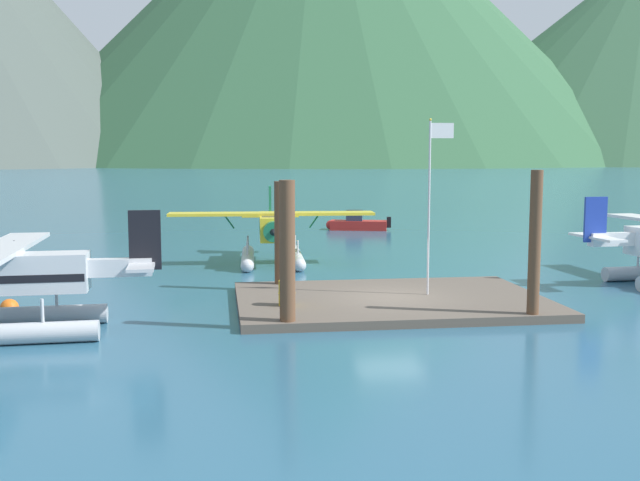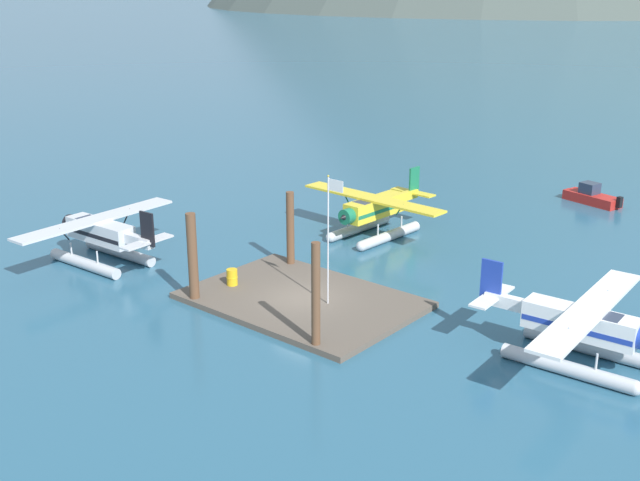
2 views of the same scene
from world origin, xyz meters
TOP-DOWN VIEW (x-y plane):
  - ground_plane at (0.00, 0.00)m, footprint 1200.00×1200.00m
  - dock_platform at (0.00, 0.00)m, footprint 11.38×7.96m
  - piling_near_left at (-4.19, -3.56)m, footprint 0.50×0.50m
  - piling_near_right at (4.01, -3.63)m, footprint 0.40×0.40m
  - piling_far_left at (-3.85, 3.39)m, footprint 0.45×0.45m
  - flagpole at (1.63, 0.24)m, footprint 0.95×0.10m
  - fuel_drum at (-3.98, -1.10)m, footprint 0.62×0.62m
  - mooring_buoy at (-13.54, -0.29)m, footprint 0.63×0.63m
  - seaplane_silver_port_aft at (-12.83, -3.05)m, footprint 7.98×10.45m
  - seaplane_white_stbd_fwd at (13.49, 2.59)m, footprint 7.98×10.46m
  - seaplane_yellow_bow_left at (-3.62, 11.12)m, footprint 10.46×7.98m
  - boat_red_open_north at (3.95, 27.84)m, footprint 4.79×2.52m

SIDE VIEW (x-z plane):
  - ground_plane at x=0.00m, z-range 0.00..0.00m
  - dock_platform at x=0.00m, z-range 0.00..0.30m
  - mooring_buoy at x=-13.54m, z-range 0.00..0.63m
  - boat_red_open_north at x=3.95m, z-range -0.26..1.24m
  - fuel_drum at x=-3.98m, z-range 0.30..1.18m
  - seaplane_silver_port_aft at x=-12.83m, z-range -0.34..3.50m
  - seaplane_white_stbd_fwd at x=13.49m, z-range -0.34..3.50m
  - seaplane_yellow_bow_left at x=-3.62m, z-range -0.34..3.50m
  - piling_far_left at x=-3.85m, z-range 0.00..4.51m
  - piling_near_left at x=-4.19m, z-range 0.00..4.79m
  - piling_near_right at x=4.01m, z-range 0.00..5.09m
  - flagpole at x=1.63m, z-range 1.07..7.69m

